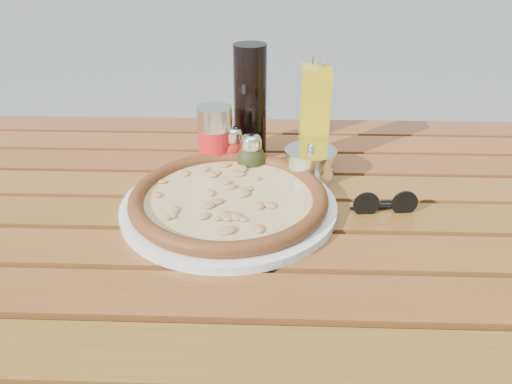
{
  "coord_description": "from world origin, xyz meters",
  "views": [
    {
      "loc": [
        0.03,
        -0.71,
        1.18
      ],
      "look_at": [
        0.0,
        0.02,
        0.78
      ],
      "focal_mm": 35.0,
      "sensor_mm": 36.0,
      "label": 1
    }
  ],
  "objects_px": {
    "plate": "(229,206)",
    "parmesan_tin": "(310,164)",
    "table": "(256,251)",
    "oregano_shaker": "(251,155)",
    "dark_bottle": "(250,100)",
    "olive_oil_cruet": "(314,115)",
    "soda_can": "(215,138)",
    "sunglasses": "(385,204)",
    "pepper_shaker": "(233,147)",
    "pizza": "(229,198)"
  },
  "relations": [
    {
      "from": "pizza",
      "to": "soda_can",
      "type": "bearing_deg",
      "value": 102.9
    },
    {
      "from": "plate",
      "to": "table",
      "type": "bearing_deg",
      "value": -15.37
    },
    {
      "from": "table",
      "to": "plate",
      "type": "bearing_deg",
      "value": 164.63
    },
    {
      "from": "plate",
      "to": "dark_bottle",
      "type": "height_order",
      "value": "dark_bottle"
    },
    {
      "from": "sunglasses",
      "to": "table",
      "type": "bearing_deg",
      "value": 177.67
    },
    {
      "from": "plate",
      "to": "oregano_shaker",
      "type": "height_order",
      "value": "oregano_shaker"
    },
    {
      "from": "oregano_shaker",
      "to": "soda_can",
      "type": "distance_m",
      "value": 0.08
    },
    {
      "from": "pepper_shaker",
      "to": "sunglasses",
      "type": "height_order",
      "value": "pepper_shaker"
    },
    {
      "from": "plate",
      "to": "pizza",
      "type": "bearing_deg",
      "value": -90.0
    },
    {
      "from": "table",
      "to": "dark_bottle",
      "type": "bearing_deg",
      "value": 94.37
    },
    {
      "from": "pizza",
      "to": "olive_oil_cruet",
      "type": "height_order",
      "value": "olive_oil_cruet"
    },
    {
      "from": "table",
      "to": "sunglasses",
      "type": "bearing_deg",
      "value": 3.16
    },
    {
      "from": "dark_bottle",
      "to": "plate",
      "type": "bearing_deg",
      "value": -95.74
    },
    {
      "from": "plate",
      "to": "pepper_shaker",
      "type": "distance_m",
      "value": 0.18
    },
    {
      "from": "pepper_shaker",
      "to": "sunglasses",
      "type": "xyz_separation_m",
      "value": [
        0.27,
        -0.17,
        -0.02
      ]
    },
    {
      "from": "dark_bottle",
      "to": "olive_oil_cruet",
      "type": "relative_size",
      "value": 1.05
    },
    {
      "from": "parmesan_tin",
      "to": "pepper_shaker",
      "type": "bearing_deg",
      "value": 159.71
    },
    {
      "from": "plate",
      "to": "soda_can",
      "type": "relative_size",
      "value": 3.0
    },
    {
      "from": "plate",
      "to": "parmesan_tin",
      "type": "relative_size",
      "value": 3.04
    },
    {
      "from": "olive_oil_cruet",
      "to": "table",
      "type": "bearing_deg",
      "value": -116.19
    },
    {
      "from": "table",
      "to": "olive_oil_cruet",
      "type": "bearing_deg",
      "value": 63.81
    },
    {
      "from": "plate",
      "to": "parmesan_tin",
      "type": "height_order",
      "value": "parmesan_tin"
    },
    {
      "from": "soda_can",
      "to": "sunglasses",
      "type": "distance_m",
      "value": 0.35
    },
    {
      "from": "parmesan_tin",
      "to": "plate",
      "type": "bearing_deg",
      "value": -140.03
    },
    {
      "from": "pizza",
      "to": "soda_can",
      "type": "distance_m",
      "value": 0.18
    },
    {
      "from": "dark_bottle",
      "to": "olive_oil_cruet",
      "type": "xyz_separation_m",
      "value": [
        0.13,
        -0.05,
        -0.01
      ]
    },
    {
      "from": "pepper_shaker",
      "to": "soda_can",
      "type": "height_order",
      "value": "soda_can"
    },
    {
      "from": "pepper_shaker",
      "to": "dark_bottle",
      "type": "bearing_deg",
      "value": 67.41
    },
    {
      "from": "plate",
      "to": "pizza",
      "type": "xyz_separation_m",
      "value": [
        0.0,
        -0.0,
        0.02
      ]
    },
    {
      "from": "dark_bottle",
      "to": "parmesan_tin",
      "type": "xyz_separation_m",
      "value": [
        0.12,
        -0.13,
        -0.08
      ]
    },
    {
      "from": "plate",
      "to": "dark_bottle",
      "type": "bearing_deg",
      "value": 84.26
    },
    {
      "from": "olive_oil_cruet",
      "to": "pepper_shaker",
      "type": "bearing_deg",
      "value": -169.32
    },
    {
      "from": "plate",
      "to": "sunglasses",
      "type": "relative_size",
      "value": 3.27
    },
    {
      "from": "soda_can",
      "to": "parmesan_tin",
      "type": "distance_m",
      "value": 0.19
    },
    {
      "from": "pizza",
      "to": "sunglasses",
      "type": "distance_m",
      "value": 0.26
    },
    {
      "from": "soda_can",
      "to": "dark_bottle",
      "type": "bearing_deg",
      "value": 50.12
    },
    {
      "from": "dark_bottle",
      "to": "table",
      "type": "bearing_deg",
      "value": -85.63
    },
    {
      "from": "oregano_shaker",
      "to": "pepper_shaker",
      "type": "bearing_deg",
      "value": 136.92
    },
    {
      "from": "pepper_shaker",
      "to": "table",
      "type": "bearing_deg",
      "value": -74.47
    },
    {
      "from": "oregano_shaker",
      "to": "olive_oil_cruet",
      "type": "xyz_separation_m",
      "value": [
        0.12,
        0.07,
        0.06
      ]
    },
    {
      "from": "table",
      "to": "soda_can",
      "type": "xyz_separation_m",
      "value": [
        -0.08,
        0.18,
        0.13
      ]
    },
    {
      "from": "table",
      "to": "parmesan_tin",
      "type": "bearing_deg",
      "value": 53.63
    },
    {
      "from": "plate",
      "to": "pepper_shaker",
      "type": "xyz_separation_m",
      "value": [
        -0.01,
        0.17,
        0.03
      ]
    },
    {
      "from": "pizza",
      "to": "sunglasses",
      "type": "xyz_separation_m",
      "value": [
        0.26,
        -0.0,
        -0.01
      ]
    },
    {
      "from": "soda_can",
      "to": "sunglasses",
      "type": "height_order",
      "value": "soda_can"
    },
    {
      "from": "olive_oil_cruet",
      "to": "sunglasses",
      "type": "relative_size",
      "value": 1.91
    },
    {
      "from": "oregano_shaker",
      "to": "parmesan_tin",
      "type": "relative_size",
      "value": 0.69
    },
    {
      "from": "dark_bottle",
      "to": "sunglasses",
      "type": "height_order",
      "value": "dark_bottle"
    },
    {
      "from": "pizza",
      "to": "parmesan_tin",
      "type": "height_order",
      "value": "parmesan_tin"
    },
    {
      "from": "oregano_shaker",
      "to": "soda_can",
      "type": "relative_size",
      "value": 0.68
    }
  ]
}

